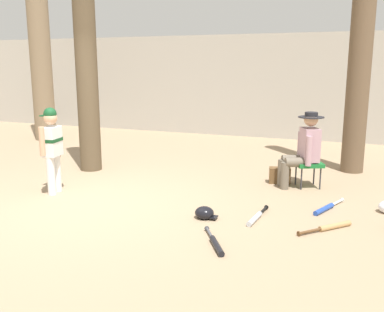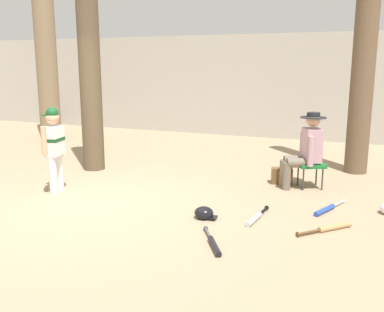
{
  "view_description": "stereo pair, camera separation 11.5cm",
  "coord_description": "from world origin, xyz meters",
  "px_view_note": "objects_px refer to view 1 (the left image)",
  "views": [
    {
      "loc": [
        3.45,
        -4.85,
        1.92
      ],
      "look_at": [
        1.42,
        0.31,
        0.75
      ],
      "focal_mm": 40.61,
      "sensor_mm": 36.0,
      "label": 1
    },
    {
      "loc": [
        3.56,
        -4.81,
        1.92
      ],
      "look_at": [
        1.42,
        0.31,
        0.75
      ],
      "focal_mm": 40.61,
      "sensor_mm": 36.0,
      "label": 2
    }
  ],
  "objects_px": {
    "bat_blue_youth": "(326,208)",
    "handbag_beside_stool": "(280,175)",
    "folding_stool": "(308,165)",
    "bat_wood_tan": "(331,227)",
    "tree_near_player": "(85,45)",
    "tree_far_left": "(38,23)",
    "bat_aluminum_silver": "(256,217)",
    "seated_spectator": "(303,148)",
    "tree_behind_spectator": "(363,23)",
    "batting_helmet_black": "(205,213)",
    "young_ballplayer": "(52,145)",
    "bat_black_composite": "(215,244)"
  },
  "relations": [
    {
      "from": "bat_aluminum_silver",
      "to": "bat_wood_tan",
      "type": "bearing_deg",
      "value": 0.75
    },
    {
      "from": "bat_blue_youth",
      "to": "tree_near_player",
      "type": "bearing_deg",
      "value": 169.26
    },
    {
      "from": "bat_aluminum_silver",
      "to": "batting_helmet_black",
      "type": "distance_m",
      "value": 0.65
    },
    {
      "from": "bat_black_composite",
      "to": "batting_helmet_black",
      "type": "height_order",
      "value": "batting_helmet_black"
    },
    {
      "from": "tree_near_player",
      "to": "bat_blue_youth",
      "type": "distance_m",
      "value": 4.89
    },
    {
      "from": "seated_spectator",
      "to": "bat_wood_tan",
      "type": "bearing_deg",
      "value": -71.51
    },
    {
      "from": "batting_helmet_black",
      "to": "bat_wood_tan",
      "type": "bearing_deg",
      "value": 7.33
    },
    {
      "from": "bat_aluminum_silver",
      "to": "bat_blue_youth",
      "type": "xyz_separation_m",
      "value": [
        0.79,
        0.71,
        0.0
      ]
    },
    {
      "from": "tree_behind_spectator",
      "to": "tree_far_left",
      "type": "xyz_separation_m",
      "value": [
        -7.58,
        0.78,
        0.31
      ]
    },
    {
      "from": "tree_behind_spectator",
      "to": "young_ballplayer",
      "type": "bearing_deg",
      "value": -143.37
    },
    {
      "from": "tree_near_player",
      "to": "bat_blue_youth",
      "type": "bearing_deg",
      "value": -10.74
    },
    {
      "from": "tree_far_left",
      "to": "bat_aluminum_silver",
      "type": "relative_size",
      "value": 9.22
    },
    {
      "from": "bat_wood_tan",
      "to": "batting_helmet_black",
      "type": "relative_size",
      "value": 2.15
    },
    {
      "from": "bat_blue_youth",
      "to": "folding_stool",
      "type": "bearing_deg",
      "value": 109.24
    },
    {
      "from": "bat_aluminum_silver",
      "to": "bat_blue_youth",
      "type": "height_order",
      "value": "same"
    },
    {
      "from": "seated_spectator",
      "to": "bat_aluminum_silver",
      "type": "distance_m",
      "value": 1.88
    },
    {
      "from": "tree_far_left",
      "to": "batting_helmet_black",
      "type": "bearing_deg",
      "value": -34.8
    },
    {
      "from": "tree_near_player",
      "to": "bat_black_composite",
      "type": "bearing_deg",
      "value": -37.13
    },
    {
      "from": "bat_wood_tan",
      "to": "seated_spectator",
      "type": "bearing_deg",
      "value": 108.49
    },
    {
      "from": "bat_blue_youth",
      "to": "handbag_beside_stool",
      "type": "bearing_deg",
      "value": 125.95
    },
    {
      "from": "young_ballplayer",
      "to": "bat_wood_tan",
      "type": "distance_m",
      "value": 4.11
    },
    {
      "from": "young_ballplayer",
      "to": "folding_stool",
      "type": "relative_size",
      "value": 2.46
    },
    {
      "from": "tree_behind_spectator",
      "to": "bat_black_composite",
      "type": "bearing_deg",
      "value": -106.94
    },
    {
      "from": "bat_black_composite",
      "to": "batting_helmet_black",
      "type": "xyz_separation_m",
      "value": [
        -0.41,
        0.78,
        0.04
      ]
    },
    {
      "from": "tree_behind_spectator",
      "to": "bat_aluminum_silver",
      "type": "bearing_deg",
      "value": -108.21
    },
    {
      "from": "tree_near_player",
      "to": "handbag_beside_stool",
      "type": "relative_size",
      "value": 15.12
    },
    {
      "from": "seated_spectator",
      "to": "bat_aluminum_silver",
      "type": "bearing_deg",
      "value": -100.52
    },
    {
      "from": "bat_wood_tan",
      "to": "handbag_beside_stool",
      "type": "bearing_deg",
      "value": 117.19
    },
    {
      "from": "folding_stool",
      "to": "tree_behind_spectator",
      "type": "bearing_deg",
      "value": 65.45
    },
    {
      "from": "tree_far_left",
      "to": "bat_black_composite",
      "type": "height_order",
      "value": "tree_far_left"
    },
    {
      "from": "bat_blue_youth",
      "to": "tree_far_left",
      "type": "bearing_deg",
      "value": 156.27
    },
    {
      "from": "seated_spectator",
      "to": "bat_wood_tan",
      "type": "relative_size",
      "value": 1.92
    },
    {
      "from": "tree_near_player",
      "to": "tree_behind_spectator",
      "type": "relative_size",
      "value": 0.87
    },
    {
      "from": "seated_spectator",
      "to": "tree_behind_spectator",
      "type": "bearing_deg",
      "value": 63.11
    },
    {
      "from": "bat_wood_tan",
      "to": "bat_blue_youth",
      "type": "relative_size",
      "value": 0.82
    },
    {
      "from": "folding_stool",
      "to": "batting_helmet_black",
      "type": "bearing_deg",
      "value": -117.72
    },
    {
      "from": "bat_aluminum_silver",
      "to": "bat_black_composite",
      "type": "bearing_deg",
      "value": -102.64
    },
    {
      "from": "folding_stool",
      "to": "tree_near_player",
      "type": "bearing_deg",
      "value": -176.05
    },
    {
      "from": "tree_behind_spectator",
      "to": "folding_stool",
      "type": "bearing_deg",
      "value": -114.55
    },
    {
      "from": "folding_stool",
      "to": "bat_wood_tan",
      "type": "xyz_separation_m",
      "value": [
        0.49,
        -1.78,
        -0.33
      ]
    },
    {
      "from": "folding_stool",
      "to": "seated_spectator",
      "type": "relative_size",
      "value": 0.44
    },
    {
      "from": "bat_wood_tan",
      "to": "bat_blue_youth",
      "type": "bearing_deg",
      "value": 99.23
    },
    {
      "from": "tree_behind_spectator",
      "to": "young_ballplayer",
      "type": "xyz_separation_m",
      "value": [
        -4.18,
        -3.11,
        -1.88
      ]
    },
    {
      "from": "tree_far_left",
      "to": "bat_wood_tan",
      "type": "xyz_separation_m",
      "value": [
        7.45,
        -3.92,
        -2.9
      ]
    },
    {
      "from": "folding_stool",
      "to": "handbag_beside_stool",
      "type": "xyz_separation_m",
      "value": [
        -0.46,
        0.07,
        -0.23
      ]
    },
    {
      "from": "young_ballplayer",
      "to": "bat_aluminum_silver",
      "type": "bearing_deg",
      "value": -0.84
    },
    {
      "from": "seated_spectator",
      "to": "bat_blue_youth",
      "type": "height_order",
      "value": "seated_spectator"
    },
    {
      "from": "folding_stool",
      "to": "bat_wood_tan",
      "type": "relative_size",
      "value": 0.85
    },
    {
      "from": "seated_spectator",
      "to": "bat_black_composite",
      "type": "relative_size",
      "value": 1.83
    },
    {
      "from": "tree_near_player",
      "to": "folding_stool",
      "type": "xyz_separation_m",
      "value": [
        3.91,
        0.27,
        -1.89
      ]
    }
  ]
}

